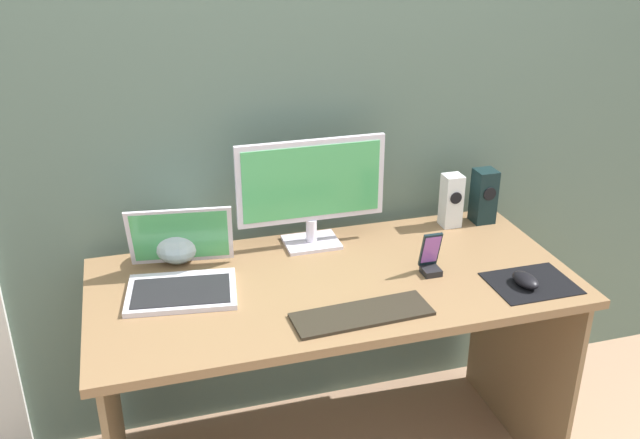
{
  "coord_description": "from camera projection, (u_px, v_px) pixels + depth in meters",
  "views": [
    {
      "loc": [
        -0.56,
        -1.78,
        1.8
      ],
      "look_at": [
        -0.05,
        -0.02,
        0.96
      ],
      "focal_mm": 39.3,
      "sensor_mm": 36.0,
      "label": 1
    }
  ],
  "objects": [
    {
      "name": "mouse",
      "position": [
        525.0,
        280.0,
        2.08
      ],
      "size": [
        0.07,
        0.11,
        0.04
      ],
      "primitive_type": "ellipsoid",
      "rotation": [
        0.0,
        0.0,
        0.09
      ],
      "color": "black",
      "rests_on": "mousepad"
    },
    {
      "name": "speaker_right",
      "position": [
        484.0,
        196.0,
        2.47
      ],
      "size": [
        0.07,
        0.08,
        0.19
      ],
      "color": "black",
      "rests_on": "desk"
    },
    {
      "name": "wall_back",
      "position": [
        297.0,
        86.0,
        2.28
      ],
      "size": [
        6.0,
        0.04,
        2.5
      ],
      "primitive_type": "cube",
      "color": "#576C5F",
      "rests_on": "ground_plane"
    },
    {
      "name": "desk",
      "position": [
        333.0,
        322.0,
        2.2
      ],
      "size": [
        1.46,
        0.69,
        0.75
      ],
      "color": "olive",
      "rests_on": "ground_plane"
    },
    {
      "name": "phone_in_dock",
      "position": [
        431.0,
        259.0,
        2.14
      ],
      "size": [
        0.06,
        0.06,
        0.14
      ],
      "color": "black",
      "rests_on": "desk"
    },
    {
      "name": "laptop",
      "position": [
        181.0,
        272.0,
        2.07
      ],
      "size": [
        0.35,
        0.34,
        0.22
      ],
      "color": "silver",
      "rests_on": "desk"
    },
    {
      "name": "speaker_near_monitor",
      "position": [
        451.0,
        201.0,
        2.44
      ],
      "size": [
        0.07,
        0.07,
        0.19
      ],
      "color": "white",
      "rests_on": "desk"
    },
    {
      "name": "monitor",
      "position": [
        312.0,
        188.0,
        2.26
      ],
      "size": [
        0.49,
        0.14,
        0.37
      ],
      "color": "silver",
      "rests_on": "desk"
    },
    {
      "name": "fishbowl",
      "position": [
        177.0,
        238.0,
        2.21
      ],
      "size": [
        0.17,
        0.17,
        0.17
      ],
      "primitive_type": "sphere",
      "color": "silver",
      "rests_on": "desk"
    },
    {
      "name": "keyboard_external",
      "position": [
        362.0,
        314.0,
        1.94
      ],
      "size": [
        0.4,
        0.15,
        0.01
      ],
      "primitive_type": "cube",
      "rotation": [
        0.0,
        0.0,
        0.05
      ],
      "color": "#2B251B",
      "rests_on": "desk"
    },
    {
      "name": "mousepad",
      "position": [
        531.0,
        283.0,
        2.1
      ],
      "size": [
        0.25,
        0.2,
        0.0
      ],
      "primitive_type": "cube",
      "color": "black",
      "rests_on": "desk"
    }
  ]
}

